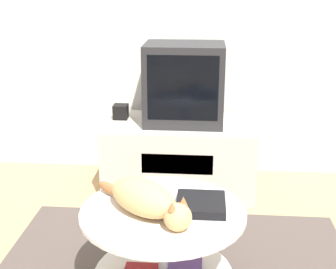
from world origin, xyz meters
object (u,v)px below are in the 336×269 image
Objects in this scene: speaker at (121,112)px; dvd_box at (201,204)px; tv at (184,84)px; cat at (146,199)px.

dvd_box is (0.58, -1.25, -0.05)m from speaker.
dvd_box is at bearing -83.49° from tv.
speaker is (-0.45, 0.05, -0.22)m from tv.
cat is (-0.23, -0.07, 0.05)m from dvd_box.
dvd_box is 0.25m from cat.
tv reaches higher than cat.
cat is (-0.10, -1.27, -0.22)m from tv.
speaker is 1.37m from cat.
cat reaches higher than speaker.
speaker is at bearing 173.35° from tv.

